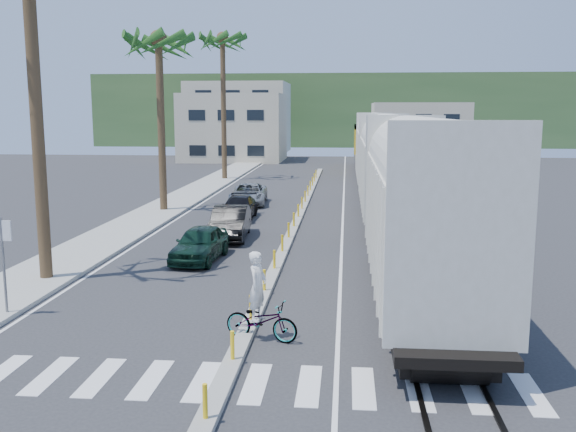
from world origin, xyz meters
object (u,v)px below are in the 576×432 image
(cyclist, at_px, (261,312))
(car_lead, at_px, (200,244))
(street_sign, at_px, (3,252))
(car_second, at_px, (230,223))

(cyclist, bearing_deg, car_lead, 38.20)
(car_lead, relative_size, cyclist, 1.76)
(street_sign, bearing_deg, car_second, 69.89)
(street_sign, xyz_separation_m, car_second, (4.48, 12.24, -1.21))
(car_lead, height_order, car_second, car_second)
(cyclist, bearing_deg, street_sign, 96.61)
(car_lead, bearing_deg, cyclist, -63.18)
(street_sign, distance_m, car_second, 13.09)
(street_sign, bearing_deg, car_lead, 61.88)
(street_sign, bearing_deg, cyclist, -9.04)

